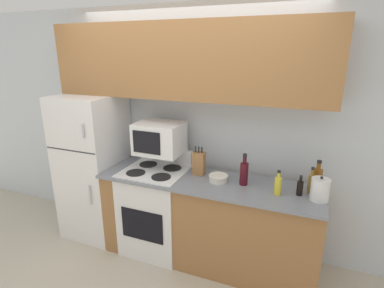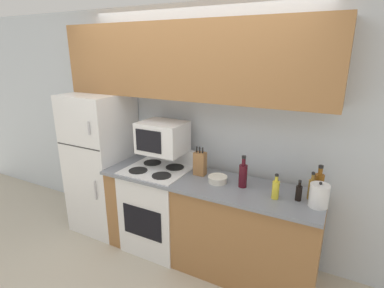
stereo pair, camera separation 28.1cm
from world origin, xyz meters
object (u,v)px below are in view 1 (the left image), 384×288
bottle_vinegar (311,183)px  stove (156,209)px  bottle_cooking_spray (278,185)px  microwave (160,138)px  bottle_whiskey (317,179)px  bottle_soy_sauce (300,187)px  bowl (218,178)px  kettle (320,190)px  knife_block (199,163)px  refrigerator (94,167)px  bottle_wine_red (244,173)px

bottle_vinegar → stove: bearing=-177.3°
bottle_cooking_spray → bottle_vinegar: 0.30m
microwave → bottle_whiskey: bearing=2.3°
bottle_soy_sauce → bottle_cooking_spray: bearing=-162.6°
bowl → kettle: bearing=-3.0°
knife_block → bowl: 0.26m
knife_block → stove: bearing=-167.6°
refrigerator → microwave: size_ratio=3.52×
bottle_whiskey → bottle_wine_red: 0.64m
bottle_vinegar → refrigerator: bearing=-179.4°
bottle_vinegar → kettle: (0.07, -0.11, 0.00)m
bottle_wine_red → bottle_soy_sauce: bearing=-3.9°
bottle_whiskey → refrigerator: bearing=-177.4°
microwave → bottle_vinegar: size_ratio=1.94×
stove → bottle_whiskey: bottle_whiskey is taller
knife_block → bottle_cooking_spray: (0.78, -0.16, -0.03)m
bowl → bottle_wine_red: bottle_wine_red is taller
refrigerator → bottle_soy_sauce: bearing=-1.3°
bowl → bottle_cooking_spray: 0.56m
bottle_soy_sauce → knife_block: bearing=173.9°
microwave → knife_block: size_ratio=1.59×
refrigerator → bottle_whiskey: (2.36, 0.11, 0.19)m
bottle_wine_red → microwave: bearing=176.0°
bottle_whiskey → bottle_soy_sauce: bottle_whiskey is taller
bottle_vinegar → bottle_wine_red: bottle_wine_red is taller
bottle_soy_sauce → bottle_vinegar: bearing=41.1°
microwave → bottle_whiskey: microwave is taller
bottle_cooking_spray → bottle_soy_sauce: size_ratio=1.22×
bottle_whiskey → bottle_vinegar: (-0.05, -0.08, -0.02)m
knife_block → bottle_soy_sauce: (0.96, -0.10, -0.05)m
knife_block → bowl: knife_block is taller
microwave → bottle_vinegar: 1.50m
bottle_soy_sauce → microwave: bearing=176.0°
refrigerator → bottle_wine_red: bearing=-0.6°
bottle_whiskey → bottle_wine_red: bearing=-168.8°
bottle_whiskey → bottle_soy_sauce: (-0.13, -0.16, -0.04)m
bottle_vinegar → bottle_soy_sauce: (-0.09, -0.08, -0.02)m
refrigerator → knife_block: 1.29m
bowl → bottle_soy_sauce: (0.73, -0.01, 0.04)m
knife_block → bowl: (0.23, -0.09, -0.08)m
refrigerator → bottle_vinegar: size_ratio=6.84×
microwave → refrigerator: bearing=-176.9°
stove → bottle_vinegar: 1.59m
bottle_cooking_spray → bottle_wine_red: bearing=164.2°
bottle_soy_sauce → kettle: kettle is taller
knife_block → bottle_whiskey: size_ratio=1.05×
bottle_cooking_spray → bottle_vinegar: bearing=26.4°
refrigerator → bottle_whiskey: refrigerator is taller
stove → bowl: bearing=0.7°
stove → bottle_wine_red: bearing=1.8°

